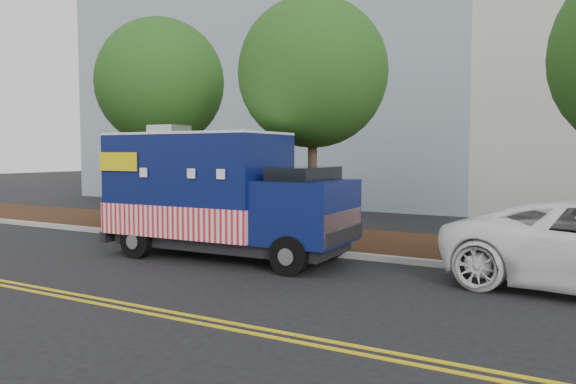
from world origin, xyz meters
The scene contains 9 objects.
ground centered at (0.00, 0.00, 0.00)m, with size 120.00×120.00×0.00m, color black.
curb centered at (0.00, 1.40, 0.07)m, with size 120.00×0.18×0.15m, color #9E9E99.
mulch_strip centered at (0.00, 3.50, 0.07)m, with size 120.00×4.00×0.15m, color black.
centerline_near centered at (0.00, -4.45, 0.01)m, with size 120.00×0.10×0.01m, color gold.
centerline_far centered at (0.00, -4.70, 0.01)m, with size 120.00×0.10×0.01m, color gold.
tree_a centered at (-6.81, 3.64, 5.07)m, with size 4.48×4.48×7.31m.
tree_b centered at (-0.37, 2.82, 4.86)m, with size 4.22×4.22×6.98m.
sign_post centered at (-1.78, 1.60, 1.20)m, with size 0.06×0.06×2.40m, color #473828.
food_truck centered at (-1.56, -0.12, 1.51)m, with size 6.41×2.61×3.33m.
Camera 1 is at (6.96, -11.35, 2.62)m, focal length 35.00 mm.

